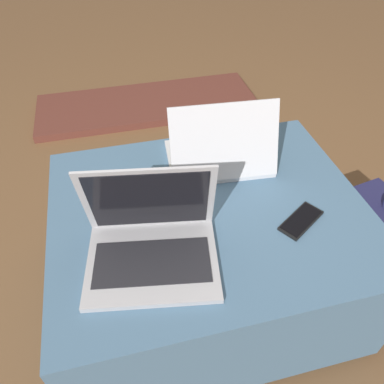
{
  "coord_description": "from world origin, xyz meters",
  "views": [
    {
      "loc": [
        -0.24,
        -0.76,
        1.28
      ],
      "look_at": [
        -0.05,
        -0.0,
        0.55
      ],
      "focal_mm": 35.0,
      "sensor_mm": 36.0,
      "label": 1
    }
  ],
  "objects_px": {
    "laptop_far": "(220,153)",
    "backpack": "(374,250)",
    "laptop_near": "(151,241)",
    "cell_phone": "(301,220)"
  },
  "relations": [
    {
      "from": "laptop_far",
      "to": "cell_phone",
      "type": "relative_size",
      "value": 2.25
    },
    {
      "from": "laptop_near",
      "to": "backpack",
      "type": "bearing_deg",
      "value": 12.37
    },
    {
      "from": "laptop_near",
      "to": "cell_phone",
      "type": "relative_size",
      "value": 2.37
    },
    {
      "from": "laptop_near",
      "to": "laptop_far",
      "type": "distance_m",
      "value": 0.43
    },
    {
      "from": "laptop_near",
      "to": "cell_phone",
      "type": "height_order",
      "value": "laptop_near"
    },
    {
      "from": "laptop_far",
      "to": "backpack",
      "type": "height_order",
      "value": "laptop_far"
    },
    {
      "from": "laptop_far",
      "to": "cell_phone",
      "type": "height_order",
      "value": "laptop_far"
    },
    {
      "from": "cell_phone",
      "to": "backpack",
      "type": "distance_m",
      "value": 0.46
    },
    {
      "from": "laptop_far",
      "to": "backpack",
      "type": "distance_m",
      "value": 0.68
    },
    {
      "from": "cell_phone",
      "to": "backpack",
      "type": "bearing_deg",
      "value": 61.87
    }
  ]
}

